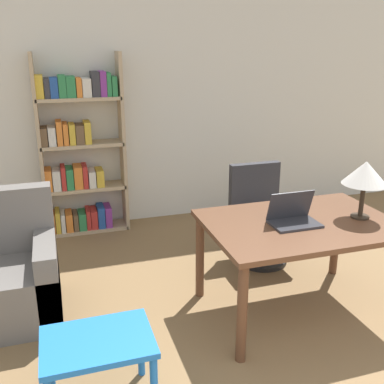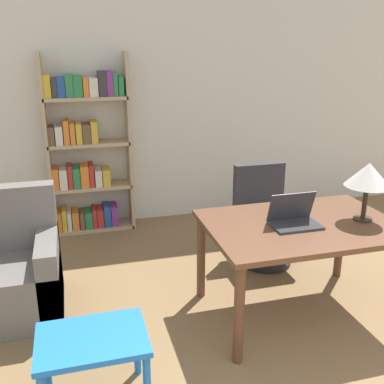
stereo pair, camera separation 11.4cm
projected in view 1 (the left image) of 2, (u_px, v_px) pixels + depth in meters
name	position (u px, v px, depth m)	size (l,w,h in m)	color
wall_back	(148.00, 106.00, 5.11)	(8.00, 0.06, 2.70)	silver
desk	(300.00, 233.00, 3.40)	(1.43, 0.99, 0.76)	brown
laptop	(293.00, 217.00, 3.31)	(0.36, 0.24, 0.24)	#2D2D33
table_lamp	(365.00, 174.00, 3.34)	(0.33, 0.33, 0.44)	#2D2319
office_chair	(260.00, 217.00, 4.34)	(0.53, 0.53, 0.93)	black
side_table_blue	(98.00, 350.00, 2.53)	(0.62, 0.45, 0.46)	blue
armchair	(5.00, 279.00, 3.43)	(0.79, 0.74, 0.97)	#66605B
bookshelf	(78.00, 154.00, 4.85)	(0.90, 0.28, 1.95)	tan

